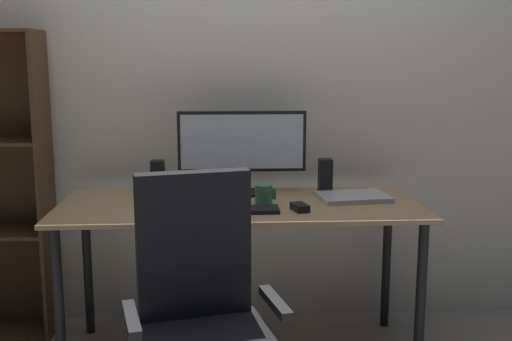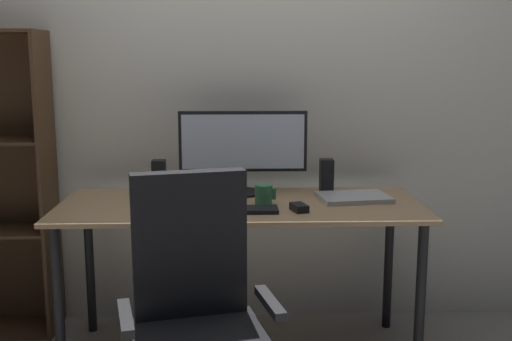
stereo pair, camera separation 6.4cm
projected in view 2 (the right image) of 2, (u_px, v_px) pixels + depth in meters
back_wall at (239, 76)px, 3.24m from camera, size 6.40×0.10×2.60m
desk at (240, 221)px, 2.85m from camera, size 1.65×0.68×0.74m
monitor at (243, 146)px, 2.99m from camera, size 0.62×0.20×0.40m
keyboard at (245, 210)px, 2.68m from camera, size 0.29×0.11×0.02m
mouse at (299, 208)px, 2.69m from camera, size 0.08×0.11×0.03m
coffee_mug at (264, 195)px, 2.80m from camera, size 0.09×0.08×0.09m
laptop at (354, 197)px, 2.91m from camera, size 0.35×0.27×0.02m
speaker_left at (159, 177)px, 3.00m from camera, size 0.06×0.07×0.17m
speaker_right at (326, 176)px, 3.02m from camera, size 0.06×0.07×0.17m
office_chair at (198, 337)px, 2.11m from camera, size 0.57×0.55×1.01m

